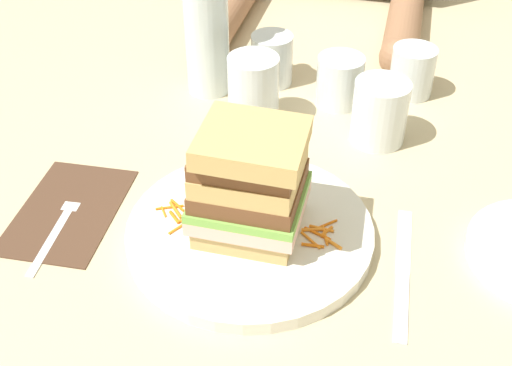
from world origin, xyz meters
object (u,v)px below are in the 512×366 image
water_bottle (206,21)px  empty_tumbler_1 (412,71)px  sandwich (250,182)px  empty_tumbler_0 (340,81)px  empty_tumbler_2 (253,90)px  main_plate (250,232)px  knife (403,274)px  juice_glass (379,114)px  fork (60,221)px  napkin_dark (68,211)px  empty_tumbler_3 (272,59)px

water_bottle → empty_tumbler_1: (0.30, 0.06, -0.08)m
sandwich → empty_tumbler_0: sandwich is taller
sandwich → empty_tumbler_2: bearing=103.1°
sandwich → water_bottle: bearing=114.8°
main_plate → empty_tumbler_1: (0.16, 0.37, 0.03)m
knife → juice_glass: (-0.05, 0.25, 0.04)m
fork → knife: (0.40, 0.01, -0.00)m
empty_tumbler_0 → water_bottle: bearing=-177.8°
juice_glass → empty_tumbler_1: (0.04, 0.14, -0.00)m
sandwich → water_bottle: 0.34m
main_plate → sandwich: sandwich is taller
empty_tumbler_1 → napkin_dark: bearing=-135.3°
napkin_dark → knife: size_ratio=0.89×
empty_tumbler_1 → empty_tumbler_3: empty_tumbler_3 is taller
fork → empty_tumbler_0: empty_tumbler_0 is taller
main_plate → empty_tumbler_2: bearing=102.9°
water_bottle → fork: bearing=-103.3°
sandwich → napkin_dark: 0.24m
water_bottle → empty_tumbler_2: water_bottle is taller
empty_tumbler_0 → main_plate: bearing=-100.2°
main_plate → juice_glass: bearing=62.4°
knife → water_bottle: bearing=134.1°
juice_glass → fork: bearing=-142.5°
knife → water_bottle: (-0.32, 0.33, 0.11)m
empty_tumbler_0 → empty_tumbler_2: bearing=-146.2°
main_plate → fork: main_plate is taller
main_plate → napkin_dark: size_ratio=1.59×
napkin_dark → empty_tumbler_1: size_ratio=2.37×
main_plate → sandwich: 0.07m
napkin_dark → main_plate: bearing=2.1°
sandwich → juice_glass: bearing=62.7°
main_plate → sandwich: size_ratio=2.05×
empty_tumbler_2 → empty_tumbler_1: bearing=30.9°
empty_tumbler_2 → empty_tumbler_3: (0.00, 0.11, -0.01)m
fork → water_bottle: bearing=76.7°
water_bottle → empty_tumbler_1: water_bottle is taller
empty_tumbler_0 → empty_tumbler_1: (0.10, 0.05, 0.00)m
empty_tumbler_0 → empty_tumbler_2: (-0.11, -0.08, 0.01)m
sandwich → empty_tumbler_0: (0.06, 0.32, -0.05)m
napkin_dark → juice_glass: juice_glass is taller
empty_tumbler_0 → empty_tumbler_1: size_ratio=0.99×
napkin_dark → empty_tumbler_3: empty_tumbler_3 is taller
empty_tumbler_1 → empty_tumbler_3: 0.21m
fork → empty_tumbler_1: bearing=46.4°
fork → empty_tumbler_3: bearing=66.4°
napkin_dark → water_bottle: bearing=75.6°
empty_tumbler_0 → empty_tumbler_2: empty_tumbler_2 is taller
juice_glass → empty_tumbler_0: (-0.07, 0.08, -0.00)m
empty_tumbler_1 → empty_tumbler_2: size_ratio=0.76×
juice_glass → water_bottle: water_bottle is taller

